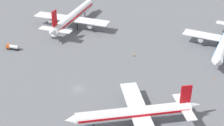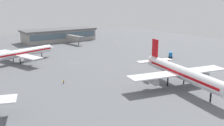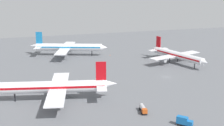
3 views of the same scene
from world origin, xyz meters
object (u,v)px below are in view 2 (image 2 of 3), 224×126
at_px(catering_truck, 171,55).
at_px(airplane_taxiing, 181,73).
at_px(fuel_truck, 164,61).
at_px(ground_crew_worker, 64,82).
at_px(safety_cone_mid_apron, 115,47).
at_px(airplane_at_gate, 20,53).

bearing_deg(catering_truck, airplane_taxiing, -176.94).
height_order(catering_truck, fuel_truck, catering_truck).
bearing_deg(airplane_taxiing, ground_crew_worker, -117.72).
xyz_separation_m(fuel_truck, safety_cone_mid_apron, (-7.15, -55.58, -1.09)).
bearing_deg(fuel_truck, catering_truck, 40.25).
distance_m(airplane_taxiing, safety_cone_mid_apron, 91.58).
distance_m(airplane_taxiing, catering_truck, 55.04).
height_order(catering_truck, safety_cone_mid_apron, catering_truck).
bearing_deg(safety_cone_mid_apron, airplane_taxiing, 70.99).
xyz_separation_m(airplane_taxiing, safety_cone_mid_apron, (-29.78, -86.42, -5.64)).
bearing_deg(airplane_taxiing, safety_cone_mid_apron, 173.22).
xyz_separation_m(fuel_truck, ground_crew_worker, (58.82, 0.53, -0.54)).
height_order(fuel_truck, safety_cone_mid_apron, fuel_truck).
xyz_separation_m(ground_crew_worker, safety_cone_mid_apron, (-65.97, -56.11, -0.55)).
relative_size(ground_crew_worker, safety_cone_mid_apron, 2.78).
height_order(airplane_at_gate, safety_cone_mid_apron, airplane_at_gate).
distance_m(catering_truck, fuel_truck, 17.53).
distance_m(airplane_taxiing, fuel_truck, 38.52).
bearing_deg(safety_cone_mid_apron, airplane_at_gate, 6.41).
xyz_separation_m(catering_truck, ground_crew_worker, (73.77, 9.67, -0.85)).
bearing_deg(airplane_at_gate, airplane_taxiing, -80.11).
xyz_separation_m(airplane_at_gate, catering_truck, (-77.47, 38.60, -3.40)).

